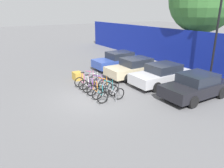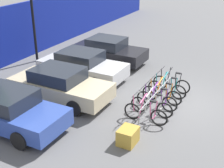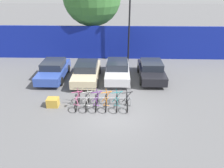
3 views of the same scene
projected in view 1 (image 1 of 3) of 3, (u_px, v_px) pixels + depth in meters
ground_plane at (95, 98)px, 12.23m from camera, size 120.00×120.00×0.00m
hoarding_wall at (207, 53)px, 16.45m from camera, size 36.00×0.16×3.13m
bike_rack at (100, 85)px, 12.94m from camera, size 3.57×0.04×0.57m
bicycle_pink at (87, 80)px, 14.12m from camera, size 0.68×1.71×1.05m
bicycle_white at (91, 83)px, 13.63m from camera, size 0.68×1.71×1.05m
bicycle_purple at (95, 85)px, 13.17m from camera, size 0.68×1.71×1.05m
bicycle_orange at (100, 88)px, 12.70m from camera, size 0.68×1.71×1.05m
bicycle_teal at (105, 91)px, 12.18m from camera, size 0.68×1.71×1.05m
bicycle_black at (111, 95)px, 11.69m from camera, size 0.68×1.71×1.05m
car_blue at (119, 60)px, 18.14m from camera, size 1.91×4.23×1.40m
car_beige at (135, 68)px, 15.89m from camera, size 1.91×4.31×1.40m
car_silver at (162, 75)px, 14.21m from camera, size 1.91×4.24×1.40m
car_black at (196, 86)px, 12.10m from camera, size 1.91×4.09×1.40m
lamp_post at (217, 30)px, 14.36m from camera, size 0.24×0.44×6.20m
cargo_crate at (77, 76)px, 15.37m from camera, size 0.70×0.56×0.55m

